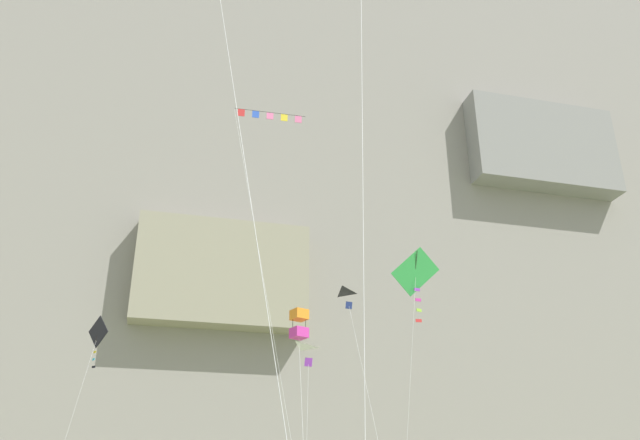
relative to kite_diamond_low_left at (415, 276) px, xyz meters
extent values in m
cube|color=gray|center=(-8.15, 34.81, 21.62)|extent=(180.00, 25.89, 73.95)
cube|color=gray|center=(-8.15, 21.72, 6.61)|extent=(14.06, 3.99, 8.94)
cube|color=gray|center=(23.67, 20.67, 23.15)|extent=(15.90, 2.54, 9.61)
cube|color=green|center=(0.02, 0.01, 0.23)|extent=(2.69, 0.59, 2.63)
cylinder|color=black|center=(0.02, 0.01, 0.23)|extent=(0.15, 0.65, 2.14)
cube|color=purple|center=(0.05, 0.01, -0.77)|extent=(0.32, 0.04, 0.16)
cube|color=#CC3399|center=(0.08, 0.01, -1.32)|extent=(0.32, 0.05, 0.16)
cube|color=#8CCC33|center=(0.09, 0.01, -1.87)|extent=(0.31, 0.13, 0.16)
cube|color=red|center=(0.04, 0.01, -2.43)|extent=(0.32, 0.05, 0.16)
cylinder|color=silver|center=(-1.09, -0.61, -7.67)|extent=(2.25, 1.26, 15.14)
cube|color=orange|center=(-6.78, -2.60, -3.34)|extent=(0.83, 0.83, 0.45)
cube|color=#CC3399|center=(-6.78, -2.60, -4.17)|extent=(0.83, 0.83, 0.45)
cylinder|color=black|center=(-6.49, -2.60, -3.75)|extent=(0.02, 0.02, 1.22)
cylinder|color=black|center=(-7.07, -2.60, -3.75)|extent=(0.02, 0.02, 1.22)
pyramid|color=white|center=(-5.18, 0.12, -4.61)|extent=(1.50, 1.80, 0.16)
cube|color=purple|center=(-5.66, 0.30, -4.79)|extent=(0.39, 0.19, 0.45)
cylinder|color=silver|center=(-9.09, -19.32, -2.50)|extent=(1.92, 4.40, 25.49)
pyramid|color=black|center=(-3.43, -0.73, -1.95)|extent=(1.09, 1.46, 0.14)
cube|color=navy|center=(-3.87, -0.66, -2.10)|extent=(0.35, 0.10, 0.39)
cylinder|color=silver|center=(-11.45, -19.16, -5.59)|extent=(2.87, 3.14, 19.30)
cylinder|color=black|center=(-8.37, -2.26, 7.34)|extent=(3.68, 0.15, 0.02)
cube|color=red|center=(-9.84, -2.20, 7.13)|extent=(0.35, 0.06, 0.39)
cube|color=blue|center=(-9.11, -2.23, 7.13)|extent=(0.35, 0.04, 0.39)
cube|color=pink|center=(-8.37, -2.26, 7.13)|extent=(0.35, 0.06, 0.39)
cube|color=yellow|center=(-7.64, -2.28, 7.13)|extent=(0.35, 0.04, 0.39)
cube|color=pink|center=(-6.90, -2.31, 7.13)|extent=(0.35, 0.04, 0.39)
cylinder|color=silver|center=(-8.30, -3.90, -3.95)|extent=(3.83, 3.43, 22.58)
cube|color=black|center=(-16.48, 12.58, -0.87)|extent=(1.34, 1.85, 2.24)
cylinder|color=black|center=(-16.48, 12.58, -0.87)|extent=(0.25, 0.24, 1.83)
cube|color=red|center=(-16.50, 12.58, -1.70)|extent=(0.17, 0.24, 0.13)
cube|color=yellow|center=(-16.51, 12.58, -2.17)|extent=(0.18, 0.23, 0.13)
cube|color=#38B2D1|center=(-16.52, 12.58, -2.63)|extent=(0.16, 0.24, 0.13)
cube|color=black|center=(-16.46, 12.58, -3.09)|extent=(0.22, 0.19, 0.13)
camera|label=1|loc=(-12.86, -30.54, -11.58)|focal=37.04mm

